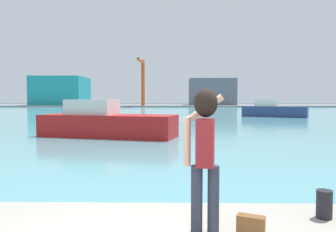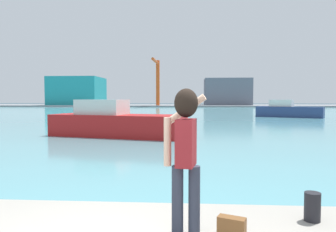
{
  "view_description": "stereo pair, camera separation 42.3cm",
  "coord_description": "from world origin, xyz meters",
  "px_view_note": "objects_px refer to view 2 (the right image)",
  "views": [
    {
      "loc": [
        0.29,
        -2.87,
        2.19
      ],
      "look_at": [
        0.17,
        5.38,
        1.75
      ],
      "focal_mm": 34.01,
      "sensor_mm": 36.0,
      "label": 1
    },
    {
      "loc": [
        0.71,
        -2.85,
        2.19
      ],
      "look_at": [
        0.17,
        5.38,
        1.75
      ],
      "focal_mm": 34.01,
      "sensor_mm": 36.0,
      "label": 2
    }
  ],
  "objects_px": {
    "person_photographer": "(185,145)",
    "warehouse_right": "(227,92)",
    "warehouse_left": "(78,91)",
    "port_crane": "(157,77)",
    "boat_moored": "(115,123)",
    "handbag": "(232,227)",
    "harbor_bollard": "(312,207)",
    "boat_moored_2": "(288,111)"
  },
  "relations": [
    {
      "from": "person_photographer",
      "to": "port_crane",
      "type": "relative_size",
      "value": 0.14
    },
    {
      "from": "warehouse_left",
      "to": "port_crane",
      "type": "distance_m",
      "value": 26.63
    },
    {
      "from": "person_photographer",
      "to": "harbor_bollard",
      "type": "xyz_separation_m",
      "value": [
        1.68,
        0.5,
        -0.87
      ]
    },
    {
      "from": "harbor_bollard",
      "to": "boat_moored",
      "type": "height_order",
      "value": "boat_moored"
    },
    {
      "from": "boat_moored",
      "to": "port_crane",
      "type": "distance_m",
      "value": 67.84
    },
    {
      "from": "harbor_bollard",
      "to": "port_crane",
      "type": "height_order",
      "value": "port_crane"
    },
    {
      "from": "warehouse_left",
      "to": "warehouse_right",
      "type": "xyz_separation_m",
      "value": [
        44.9,
        1.49,
        -0.24
      ]
    },
    {
      "from": "handbag",
      "to": "boat_moored_2",
      "type": "bearing_deg",
      "value": 72.16
    },
    {
      "from": "boat_moored_2",
      "to": "boat_moored",
      "type": "bearing_deg",
      "value": -100.46
    },
    {
      "from": "person_photographer",
      "to": "harbor_bollard",
      "type": "distance_m",
      "value": 1.96
    },
    {
      "from": "handbag",
      "to": "boat_moored",
      "type": "relative_size",
      "value": 0.04
    },
    {
      "from": "handbag",
      "to": "person_photographer",
      "type": "bearing_deg",
      "value": 172.07
    },
    {
      "from": "person_photographer",
      "to": "handbag",
      "type": "height_order",
      "value": "person_photographer"
    },
    {
      "from": "harbor_bollard",
      "to": "warehouse_left",
      "type": "height_order",
      "value": "warehouse_left"
    },
    {
      "from": "boat_moored_2",
      "to": "harbor_bollard",
      "type": "bearing_deg",
      "value": -78.85
    },
    {
      "from": "boat_moored_2",
      "to": "port_crane",
      "type": "distance_m",
      "value": 51.42
    },
    {
      "from": "boat_moored",
      "to": "handbag",
      "type": "bearing_deg",
      "value": -57.51
    },
    {
      "from": "handbag",
      "to": "boat_moored",
      "type": "bearing_deg",
      "value": 108.25
    },
    {
      "from": "handbag",
      "to": "boat_moored",
      "type": "xyz_separation_m",
      "value": [
        -4.83,
        14.64,
        0.12
      ]
    },
    {
      "from": "warehouse_right",
      "to": "harbor_bollard",
      "type": "bearing_deg",
      "value": -96.03
    },
    {
      "from": "handbag",
      "to": "boat_moored_2",
      "type": "relative_size",
      "value": 0.04
    },
    {
      "from": "harbor_bollard",
      "to": "warehouse_right",
      "type": "distance_m",
      "value": 91.89
    },
    {
      "from": "person_photographer",
      "to": "warehouse_right",
      "type": "height_order",
      "value": "warehouse_right"
    },
    {
      "from": "warehouse_left",
      "to": "port_crane",
      "type": "bearing_deg",
      "value": -18.68
    },
    {
      "from": "boat_moored_2",
      "to": "warehouse_left",
      "type": "distance_m",
      "value": 71.51
    },
    {
      "from": "handbag",
      "to": "harbor_bollard",
      "type": "distance_m",
      "value": 1.28
    },
    {
      "from": "warehouse_left",
      "to": "port_crane",
      "type": "xyz_separation_m",
      "value": [
        25.0,
        -8.45,
        3.55
      ]
    },
    {
      "from": "warehouse_right",
      "to": "person_photographer",
      "type": "bearing_deg",
      "value": -97.03
    },
    {
      "from": "handbag",
      "to": "warehouse_right",
      "type": "xyz_separation_m",
      "value": [
        10.77,
        91.9,
        3.63
      ]
    },
    {
      "from": "harbor_bollard",
      "to": "boat_moored_2",
      "type": "bearing_deg",
      "value": 73.59
    },
    {
      "from": "harbor_bollard",
      "to": "warehouse_left",
      "type": "bearing_deg",
      "value": 111.43
    },
    {
      "from": "boat_moored",
      "to": "port_crane",
      "type": "bearing_deg",
      "value": 107.89
    },
    {
      "from": "boat_moored",
      "to": "warehouse_right",
      "type": "xyz_separation_m",
      "value": [
        15.6,
        77.26,
        3.51
      ]
    },
    {
      "from": "harbor_bollard",
      "to": "boat_moored_2",
      "type": "xyz_separation_m",
      "value": [
        10.25,
        34.79,
        0.04
      ]
    },
    {
      "from": "person_photographer",
      "to": "boat_moored",
      "type": "height_order",
      "value": "person_photographer"
    },
    {
      "from": "boat_moored_2",
      "to": "port_crane",
      "type": "height_order",
      "value": "port_crane"
    },
    {
      "from": "handbag",
      "to": "port_crane",
      "type": "distance_m",
      "value": 82.79
    },
    {
      "from": "harbor_bollard",
      "to": "boat_moored",
      "type": "xyz_separation_m",
      "value": [
        -5.96,
        14.06,
        0.05
      ]
    },
    {
      "from": "boat_moored_2",
      "to": "warehouse_right",
      "type": "distance_m",
      "value": 56.64
    },
    {
      "from": "warehouse_right",
      "to": "boat_moored_2",
      "type": "bearing_deg",
      "value": -89.38
    },
    {
      "from": "handbag",
      "to": "warehouse_right",
      "type": "bearing_deg",
      "value": 83.31
    },
    {
      "from": "person_photographer",
      "to": "warehouse_left",
      "type": "xyz_separation_m",
      "value": [
        -33.58,
        90.33,
        2.92
      ]
    }
  ]
}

